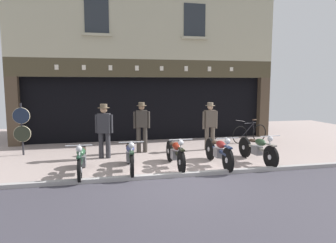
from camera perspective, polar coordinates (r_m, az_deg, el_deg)
ground at (r=6.83m, az=4.68°, el=-13.19°), size 22.69×22.00×0.18m
shop_facade at (r=14.23m, az=-4.72°, el=4.78°), size 10.99×4.42×6.64m
motorcycle_left at (r=8.17m, az=-15.90°, el=-6.74°), size 0.62×1.99×0.89m
motorcycle_center_left at (r=8.26m, az=-7.14°, el=-6.29°), size 0.62×2.08×0.91m
motorcycle_center at (r=8.51m, az=1.38°, el=-5.87°), size 0.62×1.96×0.91m
motorcycle_center_right at (r=8.78m, az=9.48°, el=-5.49°), size 0.62×2.07×0.93m
motorcycle_right at (r=9.40m, az=16.45°, el=-4.91°), size 0.62×2.01×0.92m
salesman_left at (r=9.69m, az=-11.91°, el=-1.20°), size 0.55×0.37×1.71m
shopkeeper_center at (r=10.33m, az=-4.96°, el=-0.61°), size 0.56×0.33×1.71m
salesman_right at (r=10.83m, az=7.88°, el=-0.40°), size 0.56×0.34×1.68m
tyre_sign_pole at (r=10.97m, az=-25.77°, el=-0.67°), size 0.54×0.06×1.71m
advert_board_near at (r=13.05m, az=3.96°, el=4.12°), size 0.77×0.03×0.91m
leaning_bicycle at (r=12.60m, az=15.12°, el=-2.09°), size 1.69×0.61×0.94m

